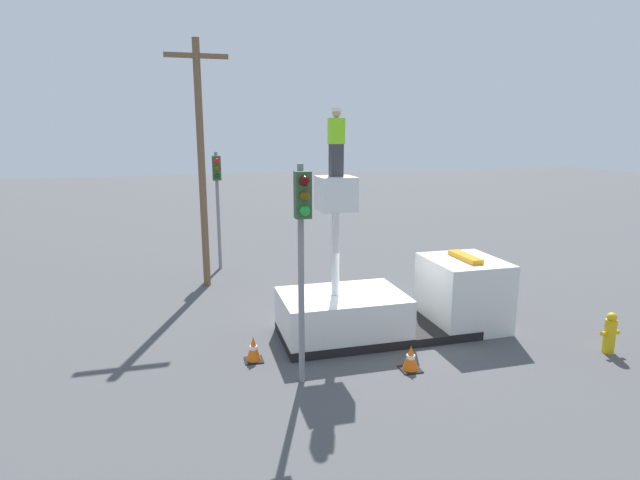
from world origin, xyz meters
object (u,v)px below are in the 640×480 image
traffic_light_pole (302,232)px  fire_hydrant (610,333)px  traffic_cone_curbside (411,358)px  worker (336,142)px  traffic_cone_rear (253,349)px  traffic_light_across (217,187)px  bucket_truck (397,304)px  utility_pole (201,158)px

traffic_light_pole → fire_hydrant: (8.17, -0.43, -3.04)m
traffic_cone_curbside → worker: bearing=118.3°
fire_hydrant → traffic_cone_rear: size_ratio=1.69×
traffic_light_across → traffic_cone_curbside: size_ratio=7.76×
worker → traffic_light_pole: 3.30m
traffic_light_pole → bucket_truck: bearing=34.6°
utility_pole → bucket_truck: bearing=-50.3°
traffic_light_across → bucket_truck: bearing=-62.0°
fire_hydrant → traffic_cone_curbside: bearing=175.5°
utility_pole → traffic_light_across: bearing=73.4°
traffic_light_pole → traffic_cone_curbside: (2.69, -0.00, -3.28)m
traffic_cone_curbside → utility_pole: 10.59m
traffic_cone_curbside → utility_pole: (-4.48, 8.48, 4.49)m
fire_hydrant → traffic_cone_curbside: (-5.49, 0.43, -0.24)m
traffic_cone_rear → worker: bearing=18.4°
bucket_truck → traffic_cone_rear: 4.38m
bucket_truck → worker: 4.95m
traffic_light_pole → traffic_light_across: size_ratio=1.02×
traffic_light_pole → traffic_cone_curbside: size_ratio=7.92×
utility_pole → traffic_cone_curbside: bearing=-62.1°
bucket_truck → traffic_light_pole: traffic_light_pole is taller
traffic_light_across → traffic_cone_curbside: 11.79m
traffic_light_across → traffic_cone_rear: traffic_light_across is taller
fire_hydrant → traffic_cone_curbside: size_ratio=1.74×
worker → fire_hydrant: worker is taller
bucket_truck → fire_hydrant: size_ratio=5.91×
worker → traffic_light_pole: (-1.45, -2.30, -1.87)m
traffic_cone_rear → fire_hydrant: bearing=-12.0°
worker → traffic_cone_rear: 5.72m
fire_hydrant → traffic_light_pole: bearing=177.0°
bucket_truck → utility_pole: 8.93m
traffic_cone_rear → utility_pole: bearing=96.9°
bucket_truck → traffic_light_across: traffic_light_across is taller
bucket_truck → worker: size_ratio=3.75×
worker → traffic_light_across: size_ratio=0.35×
worker → traffic_light_pole: size_ratio=0.35×
traffic_cone_curbside → traffic_light_pole: bearing=179.9°
worker → traffic_cone_curbside: size_ratio=2.74×
traffic_light_pole → worker: bearing=57.7°
traffic_light_pole → utility_pole: utility_pole is taller
fire_hydrant → traffic_cone_curbside: 5.51m
worker → utility_pole: bearing=117.7°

